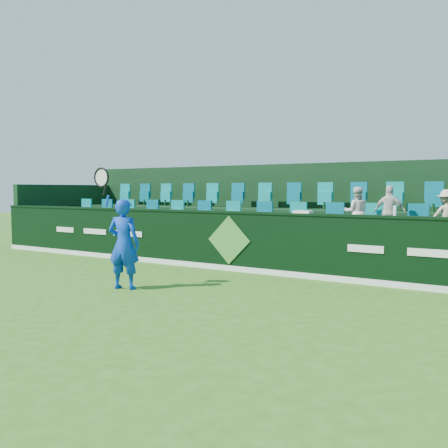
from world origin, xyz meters
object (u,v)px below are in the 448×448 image
Objects in this scene: tennis_player at (124,243)px; towel at (303,212)px; drinks_bottle at (395,211)px; spectator_right at (447,216)px; spectator_left at (356,212)px; spectator_middle at (390,212)px.

tennis_player is 6.32× the size of towel.
drinks_bottle is at bearing 34.70° from tennis_player.
spectator_right is at bearing 56.54° from drinks_bottle.
tennis_player reaches higher than towel.
spectator_right reaches higher than drinks_bottle.
spectator_middle reaches higher than spectator_left.
spectator_middle reaches higher than towel.
spectator_left is 3.02× the size of towel.
spectator_middle is at bearing 158.04° from spectator_left.
towel is at bearing 35.99° from spectator_middle.
spectator_right is at bearing 23.24° from towel.
tennis_player is 2.09× the size of spectator_left.
spectator_right reaches higher than towel.
spectator_middle is (3.80, 4.01, 0.51)m from tennis_player.
spectator_middle is (0.71, 0.00, 0.01)m from spectator_left.
tennis_player is 5.55m from spectator_middle.
towel is 1.90× the size of drinks_bottle.
spectator_middle reaches higher than spectator_right.
tennis_player reaches higher than spectator_middle.
towel is (-0.78, -1.12, 0.03)m from spectator_left.
drinks_bottle is at bearing 107.62° from spectator_middle.
spectator_left is 0.71m from spectator_middle.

